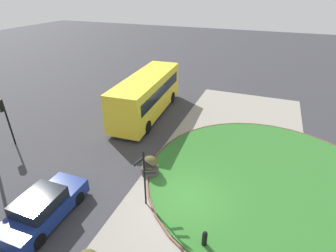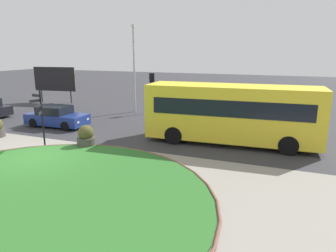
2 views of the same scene
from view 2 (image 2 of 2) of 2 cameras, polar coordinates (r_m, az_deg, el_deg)
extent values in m
plane|color=#333338|center=(16.47, -23.23, -5.57)|extent=(120.00, 120.00, 0.00)
cube|color=gray|center=(15.50, -27.16, -7.12)|extent=(32.00, 8.97, 0.02)
cylinder|color=#2D6B28|center=(11.98, -25.53, -12.79)|extent=(13.27, 13.27, 0.10)
torus|color=brown|center=(11.97, -25.53, -12.76)|extent=(13.58, 13.58, 0.11)
cylinder|color=black|center=(18.05, -22.26, 1.14)|extent=(0.09, 0.09, 3.03)
sphere|color=black|center=(17.80, -22.72, 6.06)|extent=(0.10, 0.10, 0.10)
cube|color=black|center=(18.13, -23.30, 5.22)|extent=(0.63, 0.15, 0.15)
cube|color=black|center=(17.74, -23.50, 4.28)|extent=(0.23, 0.53, 0.15)
cube|color=black|center=(17.64, -22.88, 3.48)|extent=(0.20, 0.48, 0.15)
cube|color=black|center=(17.68, -22.62, 2.19)|extent=(0.29, 0.47, 0.15)
cube|color=yellow|center=(17.59, 11.72, 2.48)|extent=(9.61, 3.12, 3.01)
cube|color=black|center=(18.79, 12.26, 4.46)|extent=(8.33, 0.50, 0.88)
cube|color=black|center=(16.24, 11.23, 3.09)|extent=(8.33, 0.50, 0.88)
cube|color=black|center=(17.68, 27.20, 1.79)|extent=(0.14, 2.11, 1.10)
cube|color=black|center=(17.51, 27.60, 5.42)|extent=(0.10, 1.42, 0.28)
cylinder|color=black|center=(18.96, 21.10, -1.34)|extent=(1.02, 0.36, 1.00)
cylinder|color=black|center=(16.66, 21.41, -3.37)|extent=(1.02, 0.36, 1.00)
cylinder|color=black|center=(19.56, 3.12, 0.03)|extent=(1.02, 0.36, 1.00)
cylinder|color=black|center=(17.35, 1.04, -1.74)|extent=(1.02, 0.36, 1.00)
cylinder|color=black|center=(28.20, -27.98, 2.30)|extent=(0.64, 0.22, 0.64)
cube|color=navy|center=(22.75, -19.85, 1.26)|extent=(4.32, 1.90, 0.72)
cube|color=black|center=(22.74, -20.31, 2.85)|extent=(2.11, 1.63, 0.55)
cube|color=#EAEACC|center=(21.86, -14.63, 1.25)|extent=(0.02, 0.20, 0.12)
cube|color=#EAEACC|center=(21.01, -16.30, 0.64)|extent=(0.02, 0.20, 0.12)
cylinder|color=black|center=(22.61, -15.90, 0.92)|extent=(0.64, 0.23, 0.64)
cylinder|color=black|center=(21.35, -18.48, -0.01)|extent=(0.64, 0.23, 0.64)
cylinder|color=black|center=(24.25, -20.98, 1.38)|extent=(0.64, 0.23, 0.64)
cylinder|color=black|center=(23.08, -23.64, 0.54)|extent=(0.64, 0.23, 0.64)
cylinder|color=black|center=(25.97, -2.63, 6.07)|extent=(0.11, 0.11, 3.35)
cube|color=black|center=(25.90, -3.10, 8.90)|extent=(0.28, 0.28, 0.78)
sphere|color=black|center=(25.93, -3.42, 9.44)|extent=(0.16, 0.16, 0.16)
sphere|color=black|center=(25.95, -3.41, 8.91)|extent=(0.16, 0.16, 0.16)
sphere|color=green|center=(25.97, -3.40, 8.37)|extent=(0.16, 0.16, 0.16)
cylinder|color=#B7B7BC|center=(26.41, -6.29, 10.13)|extent=(0.16, 0.16, 7.02)
cylinder|color=silver|center=(26.44, -6.50, 18.00)|extent=(0.32, 0.32, 0.22)
cylinder|color=black|center=(34.48, -22.43, 6.14)|extent=(0.12, 0.12, 2.38)
cylinder|color=black|center=(32.64, -17.61, 6.16)|extent=(0.12, 0.12, 2.38)
cube|color=yellow|center=(33.41, -20.25, 8.18)|extent=(4.45, 0.75, 2.29)
cube|color=black|center=(33.36, -20.32, 8.17)|extent=(4.54, 0.68, 2.39)
cylinder|color=#47423D|center=(17.52, -14.90, -2.89)|extent=(1.00, 1.00, 0.51)
sphere|color=#4C4723|center=(17.38, -15.01, -1.21)|extent=(0.85, 0.85, 0.85)
camera|label=1|loc=(23.01, -50.46, 20.43)|focal=28.14mm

